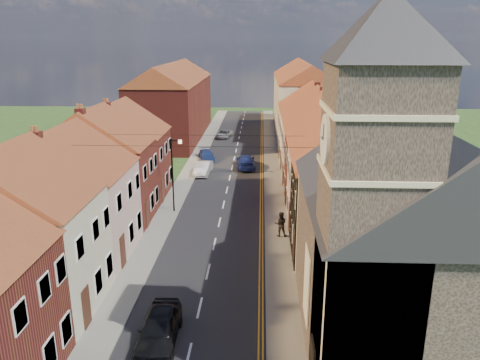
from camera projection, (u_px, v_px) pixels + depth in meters
The scene contains 23 objects.
road at pixel (230, 178), 47.70m from camera, with size 7.00×90.00×0.02m, color black.
pavement_left at pixel (187, 177), 47.88m from camera, with size 1.80×90.00×0.12m, color slate.
pavement_right at pixel (273, 178), 47.50m from camera, with size 1.80×90.00×0.12m, color slate.
church at pixel (405, 228), 20.10m from camera, with size 11.25×14.25×15.20m.
cottage_r_tudor at pixel (358, 191), 29.47m from camera, with size 8.30×5.20×9.00m.
cottage_r_white_near at pixel (344, 168), 34.62m from camera, with size 8.30×6.00×9.00m.
cottage_r_cream_mid at pixel (333, 151), 39.78m from camera, with size 8.30×5.20×9.00m.
cottage_r_pink at pixel (325, 138), 44.94m from camera, with size 8.30×6.00×9.00m.
cottage_r_white_far at pixel (319, 128), 50.10m from camera, with size 8.30×5.20×9.00m.
cottage_r_cream_far at pixel (313, 119), 55.26m from camera, with size 8.30×6.00×9.00m.
cottage_l_cream at pixel (12, 229), 23.43m from camera, with size 8.30×6.30×9.10m.
cottage_l_white at pixel (64, 192), 29.59m from camera, with size 8.30×6.90×8.80m.
cottage_l_brick_mid at pixel (96, 164), 35.37m from camera, with size 8.30×5.70×9.10m.
cottage_l_pink at pixel (119, 149), 40.96m from camera, with size 8.30×6.30×8.80m.
block_right_far at pixel (303, 97), 69.64m from camera, with size 8.30×24.20×10.50m.
block_left_far at pixel (173, 100), 65.67m from camera, with size 8.30×24.20×10.50m.
lamppost at pixel (174, 171), 37.29m from camera, with size 0.88×0.15×6.00m.
car_near at pixel (159, 328), 21.79m from camera, with size 1.78×4.41×1.50m, color black.
car_mid at pixel (203, 168), 48.79m from camera, with size 1.42×4.07×1.34m, color #B3B5BB.
car_far at pixel (206, 155), 54.50m from camera, with size 1.60×3.93×1.14m, color navy.
car_distant at pixel (224, 134), 66.75m from camera, with size 1.78×3.86×1.07m, color #999BA0.
pedestrian_right at pixel (281, 224), 33.21m from camera, with size 0.89×0.69×1.83m, color black.
car_far_b at pixel (246, 161), 51.25m from camera, with size 2.00×4.93×1.43m, color navy.
Camera 1 is at (3.13, -15.59, 13.73)m, focal length 35.00 mm.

